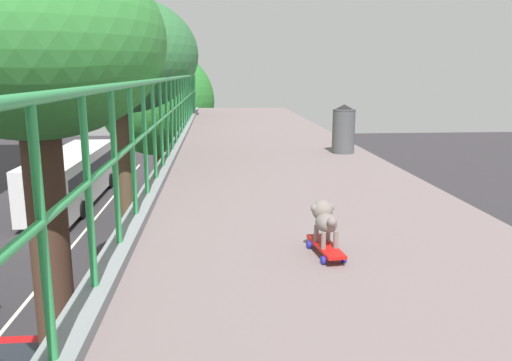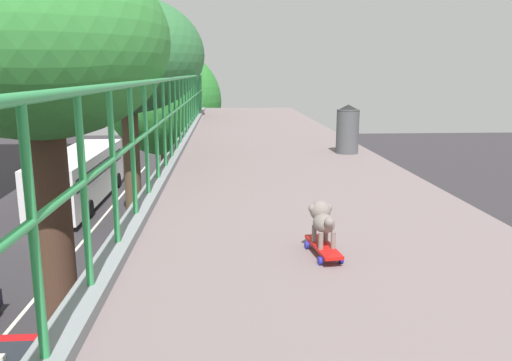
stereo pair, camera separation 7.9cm
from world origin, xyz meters
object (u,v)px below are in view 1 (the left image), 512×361
Objects in this scene: small_dog at (325,218)px; litter_bin at (344,128)px; city_bus at (72,175)px; toy_skateboard at (326,247)px.

small_dog is 4.97m from litter_bin.
litter_bin is at bearing 74.44° from small_dog.
toy_skateboard is at bearing -70.45° from city_bus.
small_dog reaches higher than city_bus.
city_bus is 23.74m from litter_bin.
toy_skateboard is 0.66× the size of litter_bin.
city_bus is at bearing 109.55° from toy_skateboard.
litter_bin reaches higher than small_dog.
small_dog is at bearing -105.56° from litter_bin.
toy_skateboard is at bearing -83.70° from small_dog.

